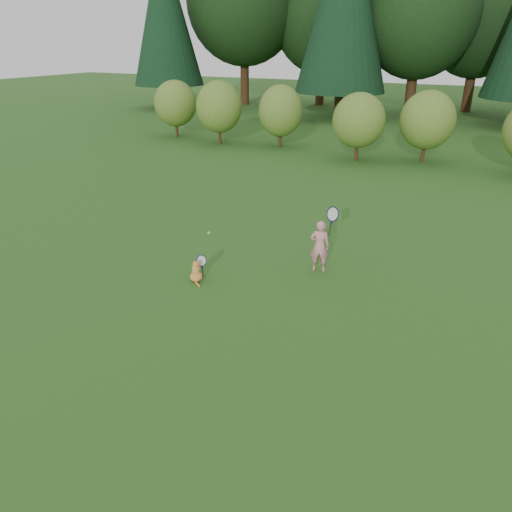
% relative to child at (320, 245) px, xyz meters
% --- Properties ---
extents(ground, '(100.00, 100.00, 0.00)m').
position_rel_child_xyz_m(ground, '(-0.98, -2.13, -0.56)').
color(ground, '#225417').
rests_on(ground, ground).
extents(shrub_row, '(28.00, 3.00, 2.80)m').
position_rel_child_xyz_m(shrub_row, '(-0.98, 10.87, 0.84)').
color(shrub_row, '#4A6F22').
rests_on(shrub_row, ground).
extents(child, '(0.63, 0.42, 1.61)m').
position_rel_child_xyz_m(child, '(0.00, 0.00, 0.00)').
color(child, pink).
rests_on(child, ground).
extents(cat, '(0.42, 0.65, 0.56)m').
position_rel_child_xyz_m(cat, '(-2.00, -1.48, -0.35)').
color(cat, orange).
rests_on(cat, ground).
extents(tennis_ball, '(0.06, 0.06, 0.06)m').
position_rel_child_xyz_m(tennis_ball, '(-2.11, -0.79, 0.18)').
color(tennis_ball, yellow).
rests_on(tennis_ball, ground).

